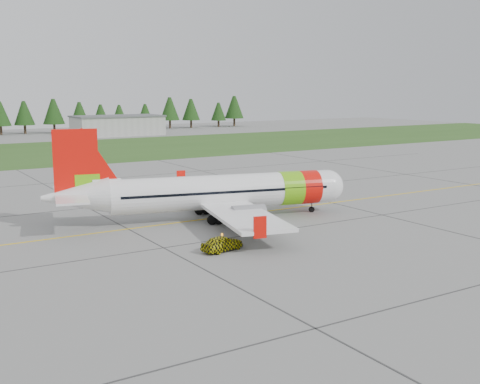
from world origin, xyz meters
TOP-DOWN VIEW (x-y plane):
  - ground at (0.00, 0.00)m, footprint 320.00×320.00m
  - aircraft at (-5.53, 7.58)m, footprint 30.59×28.73m
  - follow_me_car at (-11.31, -3.33)m, footprint 1.59×1.76m
  - grass_strip at (0.00, 82.00)m, footprint 320.00×50.00m
  - taxi_guideline at (0.00, 8.00)m, footprint 120.00×0.25m
  - hangar_east at (25.00, 118.00)m, footprint 24.00×12.00m
  - treeline at (0.00, 138.00)m, footprint 160.00×8.00m

SIDE VIEW (x-z plane):
  - ground at x=0.00m, z-range 0.00..0.00m
  - taxi_guideline at x=0.00m, z-range 0.00..0.02m
  - grass_strip at x=0.00m, z-range 0.00..0.03m
  - follow_me_car at x=-11.31m, z-range 0.00..3.75m
  - hangar_east at x=25.00m, z-range 0.00..5.20m
  - aircraft at x=-5.53m, z-range -1.99..7.41m
  - treeline at x=0.00m, z-range 0.00..10.00m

